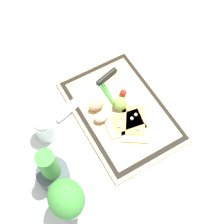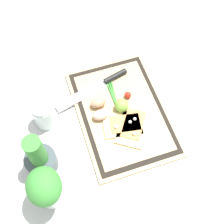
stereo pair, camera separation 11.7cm
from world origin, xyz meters
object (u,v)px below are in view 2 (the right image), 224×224
Objects in this scene: herb_pot at (39,158)px; sauce_jar at (44,115)px; pizza_slice_far at (123,124)px; egg_brown at (98,103)px; pizza_slice_near at (133,127)px; knife at (104,83)px; lime at (123,105)px; egg_pink at (100,114)px; herb_glass at (46,189)px; cherry_tomato_red at (128,95)px.

sauce_jar is (0.17, -0.05, -0.02)m from herb_pot.
pizza_slice_far is 0.79× the size of herb_pot.
pizza_slice_near is at bearing -144.05° from egg_brown.
pizza_slice_near is 0.59× the size of knife.
pizza_slice_near is 3.17× the size of egg_brown.
knife is at bearing 14.48° from lime.
egg_pink is at bearing 157.91° from knife.
herb_pot is 0.13m from herb_glass.
egg_brown is at bearing 90.55° from cherry_tomato_red.
pizza_slice_near is 3.56× the size of lime.
lime is at bearing -17.41° from pizza_slice_far.
herb_pot reaches higher than pizza_slice_far.
pizza_slice_near is at bearing -128.23° from egg_pink.
egg_brown reaches higher than knife.
egg_pink reaches higher than cherry_tomato_red.
egg_pink is (-0.05, 0.01, 0.00)m from egg_brown.
egg_pink is at bearing 51.77° from pizza_slice_near.
cherry_tomato_red is 0.14× the size of herb_glass.
egg_brown is 0.30m from herb_pot.
pizza_slice_near is at bearing -168.56° from knife.
lime is 0.42m from herb_glass.
herb_pot is at bearing 163.31° from sauce_jar.
cherry_tomato_red is 0.41m from herb_pot.
herb_pot is 1.73× the size of sauce_jar.
sauce_jar reaches higher than cherry_tomato_red.
pizza_slice_near is at bearing -173.19° from lime.
herb_pot is (-0.16, 0.37, 0.04)m from cherry_tomato_red.
cherry_tomato_red is at bearing -11.34° from pizza_slice_near.
herb_glass reaches higher than egg_brown.
pizza_slice_far is at bearing -60.54° from herb_glass.
egg_pink is (0.06, 0.07, 0.01)m from pizza_slice_far.
knife is (0.20, 0.01, 0.00)m from pizza_slice_far.
pizza_slice_far is 2.69× the size of egg_brown.
pizza_slice_near is 0.35m from herb_pot.
egg_brown is 0.12m from cherry_tomato_red.
knife is at bearing 3.79° from pizza_slice_far.
cherry_tomato_red is at bearing -27.81° from pizza_slice_far.
lime reaches higher than egg_pink.
egg_brown is 0.20m from sauce_jar.
herb_glass reaches higher than cherry_tomato_red.
herb_glass is (-0.38, 0.30, 0.09)m from knife.
lime is at bearing 6.81° from pizza_slice_near.
herb_pot is at bearing 109.63° from lime.
egg_brown is 0.39m from herb_glass.
sauce_jar reaches higher than pizza_slice_near.
herb_glass is at bearing 141.23° from knife.
sauce_jar is (0.05, 0.20, 0.01)m from egg_pink.
cherry_tomato_red is (0.05, -0.13, -0.01)m from egg_pink.
sauce_jar is at bearing 74.75° from egg_pink.
lime reaches higher than cherry_tomato_red.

